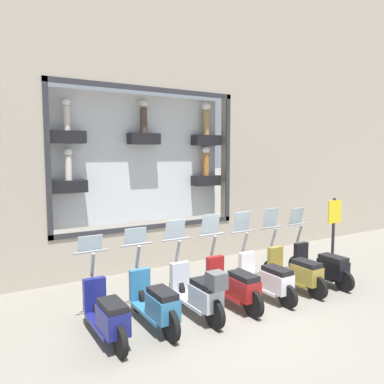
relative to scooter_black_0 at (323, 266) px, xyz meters
The scene contains 10 objects.
ground_plane 2.90m from the scooter_black_0, 98.05° to the left, with size 120.00×120.00×0.00m, color gray.
building_facade 6.27m from the scooter_black_0, 41.66° to the left, with size 1.23×36.00×9.81m.
scooter_black_0 is the anchor object (origin of this frame).
scooter_olive_1 0.83m from the scooter_black_0, 89.78° to the left, with size 1.79×0.61×1.68m.
scooter_white_2 1.66m from the scooter_black_0, 89.95° to the left, with size 1.79×0.60×1.67m.
scooter_red_3 2.49m from the scooter_black_0, 89.86° to the left, with size 1.80×0.60×1.69m.
scooter_silver_4 3.32m from the scooter_black_0, 90.96° to the left, with size 1.80×0.60×1.64m.
scooter_teal_5 4.15m from the scooter_black_0, 89.95° to the left, with size 1.80×0.60×1.57m.
scooter_navy_6 4.98m from the scooter_black_0, 90.01° to the left, with size 1.79×0.61×1.52m.
shop_sign_post 1.04m from the scooter_black_0, 65.80° to the right, with size 0.36×0.45×1.86m.
Camera 1 is at (-5.08, 3.90, 2.90)m, focal length 35.00 mm.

